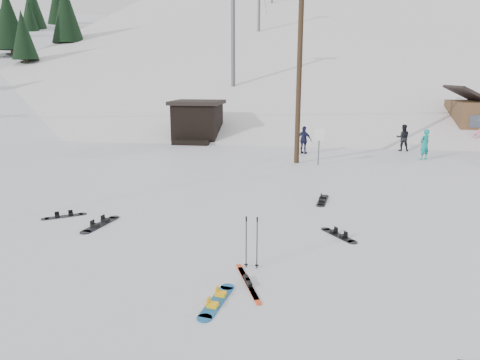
# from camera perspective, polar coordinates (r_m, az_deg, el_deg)

# --- Properties ---
(ground) EXTENTS (200.00, 200.00, 0.00)m
(ground) POSITION_cam_1_polar(r_m,az_deg,el_deg) (9.41, -7.26, -14.14)
(ground) COLOR silver
(ground) RESTS_ON ground
(ski_slope) EXTENTS (60.00, 85.24, 65.97)m
(ski_slope) POSITION_cam_1_polar(r_m,az_deg,el_deg) (65.12, 6.29, -0.97)
(ski_slope) COLOR white
(ski_slope) RESTS_ON ground
(ridge_left) EXTENTS (47.54, 95.03, 58.38)m
(ridge_left) POSITION_cam_1_polar(r_m,az_deg,el_deg) (69.59, -25.09, -0.40)
(ridge_left) COLOR silver
(ridge_left) RESTS_ON ground
(treeline_left) EXTENTS (20.00, 64.00, 10.00)m
(treeline_left) POSITION_cam_1_polar(r_m,az_deg,el_deg) (60.37, -28.72, 7.87)
(treeline_left) COLOR black
(treeline_left) RESTS_ON ground
(treeline_crest) EXTENTS (50.00, 6.00, 10.00)m
(treeline_crest) POSITION_cam_1_polar(r_m,az_deg,el_deg) (94.11, 7.33, 10.91)
(treeline_crest) COLOR black
(treeline_crest) RESTS_ON ski_slope
(utility_pole) EXTENTS (2.00, 0.26, 9.00)m
(utility_pole) POSITION_cam_1_polar(r_m,az_deg,el_deg) (21.99, 7.91, 14.36)
(utility_pole) COLOR #3A2819
(utility_pole) RESTS_ON ground
(trail_sign) EXTENTS (0.50, 0.09, 1.85)m
(trail_sign) POSITION_cam_1_polar(r_m,az_deg,el_deg) (21.79, 10.51, 5.28)
(trail_sign) COLOR #595B60
(trail_sign) RESTS_ON ground
(lift_hut) EXTENTS (3.40, 4.10, 2.75)m
(lift_hut) POSITION_cam_1_polar(r_m,az_deg,el_deg) (30.00, -5.68, 7.86)
(lift_hut) COLOR black
(lift_hut) RESTS_ON ground
(lift_tower_near) EXTENTS (2.20, 0.36, 8.00)m
(lift_tower_near) POSITION_cam_1_polar(r_m,az_deg,el_deg) (38.67, -0.92, 18.85)
(lift_tower_near) COLOR #595B60
(lift_tower_near) RESTS_ON ski_slope
(hero_snowboard) EXTENTS (0.50, 1.53, 0.11)m
(hero_snowboard) POSITION_cam_1_polar(r_m,az_deg,el_deg) (8.84, -3.12, -15.80)
(hero_snowboard) COLOR #1862A2
(hero_snowboard) RESTS_ON ground
(hero_skis) EXTENTS (0.80, 1.80, 0.10)m
(hero_skis) POSITION_cam_1_polar(r_m,az_deg,el_deg) (9.53, 1.05, -13.46)
(hero_skis) COLOR red
(hero_skis) RESTS_ON ground
(ski_poles) EXTENTS (0.34, 0.09, 1.25)m
(ski_poles) POSITION_cam_1_polar(r_m,az_deg,el_deg) (10.00, 1.56, -8.24)
(ski_poles) COLOR black
(ski_poles) RESTS_ON ground
(board_scatter_a) EXTENTS (1.18, 0.90, 0.10)m
(board_scatter_a) POSITION_cam_1_polar(r_m,az_deg,el_deg) (14.81, -22.40, -4.46)
(board_scatter_a) COLOR black
(board_scatter_a) RESTS_ON ground
(board_scatter_b) EXTENTS (0.57, 1.69, 0.12)m
(board_scatter_b) POSITION_cam_1_polar(r_m,az_deg,el_deg) (13.64, -18.11, -5.59)
(board_scatter_b) COLOR black
(board_scatter_b) RESTS_ON ground
(board_scatter_d) EXTENTS (0.94, 1.19, 0.10)m
(board_scatter_d) POSITION_cam_1_polar(r_m,az_deg,el_deg) (12.44, 13.00, -7.15)
(board_scatter_d) COLOR black
(board_scatter_d) RESTS_ON ground
(board_scatter_f) EXTENTS (0.49, 1.58, 0.11)m
(board_scatter_f) POSITION_cam_1_polar(r_m,az_deg,el_deg) (15.68, 10.96, -2.66)
(board_scatter_f) COLOR black
(board_scatter_f) RESTS_ON ground
(skier_teal) EXTENTS (0.71, 0.65, 1.64)m
(skier_teal) POSITION_cam_1_polar(r_m,az_deg,el_deg) (24.96, 23.39, 4.37)
(skier_teal) COLOR #0D8B82
(skier_teal) RESTS_ON ground
(skier_dark) EXTENTS (0.81, 0.65, 1.59)m
(skier_dark) POSITION_cam_1_polar(r_m,az_deg,el_deg) (27.47, 20.90, 5.29)
(skier_dark) COLOR black
(skier_dark) RESTS_ON ground
(skier_navy) EXTENTS (1.01, 0.76, 1.59)m
(skier_navy) POSITION_cam_1_polar(r_m,az_deg,el_deg) (24.98, 8.54, 5.30)
(skier_navy) COLOR #17193A
(skier_navy) RESTS_ON ground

